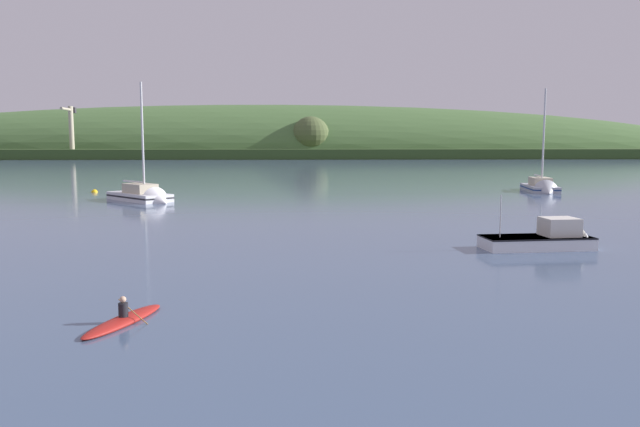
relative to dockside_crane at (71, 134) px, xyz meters
The scene contains 7 objects.
far_shoreline_hill 76.64m from the dockside_crane, 31.32° to the left, with size 488.44×84.80×41.39m.
dockside_crane is the anchor object (origin of this frame).
sailboat_near_mooring 175.28m from the dockside_crane, 53.21° to the right, with size 4.45×9.25×13.70m.
sailboat_far_left 161.84m from the dockside_crane, 68.23° to the right, with size 8.46×8.76×13.42m.
fishing_boat_moored 200.53m from the dockside_crane, 63.46° to the right, with size 6.75×2.87×3.98m.
canoe_with_paddler 205.29m from the dockside_crane, 70.22° to the right, with size 2.24×4.26×1.02m.
mooring_buoy_foreground 147.97m from the dockside_crane, 69.71° to the right, with size 0.73×0.73×0.81m.
Camera 1 is at (-2.16, -5.87, 6.06)m, focal length 34.88 mm.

